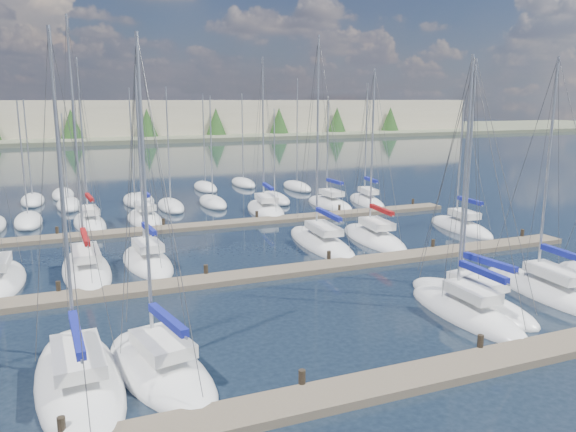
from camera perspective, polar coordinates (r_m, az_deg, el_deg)
name	(u,v)px	position (r m, az deg, el deg)	size (l,w,h in m)	color
ground	(155,179)	(75.56, -13.35, 3.63)	(400.00, 400.00, 0.00)	#182330
dock_near	(410,378)	(22.13, 12.31, -15.82)	(44.00, 1.93, 1.10)	#6B5E4C
dock_mid	(275,273)	(33.66, -1.30, -5.77)	(44.00, 1.93, 1.10)	#6B5E4C
dock_far	(214,225)	(46.57, -7.48, -0.91)	(44.00, 1.93, 1.10)	#6B5E4C
sailboat_b	(79,381)	(22.82, -20.48, -15.40)	(3.48, 10.07, 13.49)	white
sailboat_m	(461,227)	(47.35, 17.14, -1.09)	(2.94, 7.85, 10.96)	white
sailboat_n	(90,223)	(49.59, -19.50, -0.66)	(3.05, 8.10, 14.33)	white
sailboat_k	(321,243)	(40.47, 3.36, -2.71)	(3.38, 10.45, 15.35)	white
sailboat_c	(160,368)	(22.84, -12.86, -14.86)	(4.57, 8.45, 13.38)	white
sailboat_d	(465,312)	(28.90, 17.58, -9.29)	(2.48, 7.93, 13.06)	white
sailboat_j	(147,261)	(36.92, -14.09, -4.49)	(3.28, 7.92, 13.09)	white
sailboat_i	(86,269)	(36.26, -19.80, -5.13)	(3.00, 9.89, 15.79)	white
sailboat_e	(470,301)	(30.47, 18.03, -8.22)	(3.59, 8.38, 12.98)	white
sailboat_l	(374,238)	(42.30, 8.70, -2.21)	(3.60, 8.98, 13.22)	white
sailboat_r	(367,201)	(57.14, 8.00, 1.48)	(3.24, 7.80, 12.58)	white
sailboat_q	(330,204)	(55.49, 4.26, 1.24)	(2.88, 7.78, 11.35)	white
sailboat_p	(265,209)	(52.53, -2.30, 0.67)	(4.03, 9.11, 14.79)	white
sailboat_o	(145,219)	(50.02, -14.35, -0.25)	(3.01, 7.48, 13.89)	white
sailboat_f	(547,291)	(33.48, 24.82, -6.95)	(3.20, 9.42, 13.18)	white
distant_boats	(138,200)	(59.03, -15.02, 1.62)	(36.93, 20.75, 13.30)	#9EA0A5
shoreline	(47,110)	(163.78, -23.25, 9.86)	(400.00, 60.00, 38.00)	#666B51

